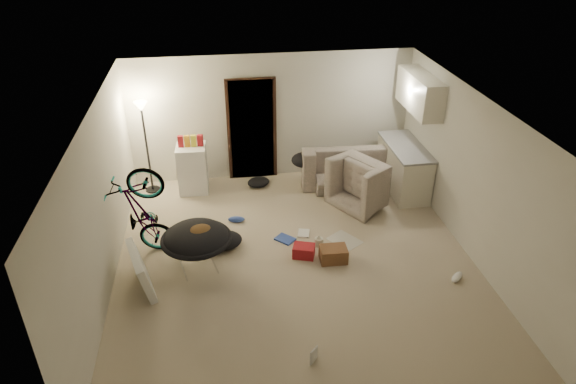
{
  "coord_description": "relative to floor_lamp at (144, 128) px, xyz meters",
  "views": [
    {
      "loc": [
        -1.07,
        -6.41,
        4.9
      ],
      "look_at": [
        -0.03,
        0.6,
        0.9
      ],
      "focal_mm": 32.0,
      "sensor_mm": 36.0,
      "label": 1
    }
  ],
  "objects": [
    {
      "name": "ceiling",
      "position": [
        2.4,
        -2.65,
        1.2
      ],
      "size": [
        5.5,
        6.0,
        0.02
      ],
      "primitive_type": "cube",
      "color": "white",
      "rests_on": "wall_back"
    },
    {
      "name": "snack_box_0",
      "position": [
        0.64,
        -0.1,
        -0.31
      ],
      "size": [
        0.1,
        0.07,
        0.3
      ],
      "primitive_type": "cube",
      "rotation": [
        0.0,
        0.0,
        -0.03
      ],
      "color": "maroon",
      "rests_on": "mini_fridge"
    },
    {
      "name": "counter_top",
      "position": [
        4.83,
        -0.65,
        -0.41
      ],
      "size": [
        0.64,
        1.54,
        0.04
      ],
      "primitive_type": "cube",
      "color": "gray",
      "rests_on": "kitchen_counter"
    },
    {
      "name": "armchair",
      "position": [
        4.05,
        -1.01,
        -0.97
      ],
      "size": [
        1.32,
        1.36,
        0.67
      ],
      "primitive_type": "imported",
      "rotation": [
        0.0,
        0.0,
        2.12
      ],
      "color": "#3B443C",
      "rests_on": "floor"
    },
    {
      "name": "kitchen_counter",
      "position": [
        4.83,
        -0.65,
        -0.87
      ],
      "size": [
        0.6,
        1.5,
        0.88
      ],
      "primitive_type": "cube",
      "color": "beige",
      "rests_on": "floor"
    },
    {
      "name": "floor_lamp",
      "position": [
        0.0,
        0.0,
        0.0
      ],
      "size": [
        0.28,
        0.28,
        1.81
      ],
      "color": "black",
      "rests_on": "floor"
    },
    {
      "name": "mini_fridge",
      "position": [
        0.81,
        -0.1,
        -0.84
      ],
      "size": [
        0.57,
        0.57,
        0.93
      ],
      "primitive_type": "cube",
      "rotation": [
        0.0,
        0.0,
        -0.04
      ],
      "color": "white",
      "rests_on": "floor"
    },
    {
      "name": "snack_box_1",
      "position": [
        0.76,
        -0.1,
        -0.31
      ],
      "size": [
        0.11,
        0.08,
        0.3
      ],
      "primitive_type": "cube",
      "rotation": [
        0.0,
        0.0,
        -0.11
      ],
      "color": "orange",
      "rests_on": "mini_fridge"
    },
    {
      "name": "tv_box",
      "position": [
        0.1,
        -2.94,
        -1.01
      ],
      "size": [
        0.48,
        0.94,
        0.61
      ],
      "primitive_type": "cube",
      "rotation": [
        0.0,
        -0.21,
        0.29
      ],
      "color": "silver",
      "rests_on": "floor"
    },
    {
      "name": "newspaper",
      "position": [
        3.3,
        -2.23,
        -1.3
      ],
      "size": [
        0.61,
        0.64,
        0.01
      ],
      "primitive_type": "cube",
      "rotation": [
        0.0,
        0.0,
        0.6
      ],
      "color": "beige",
      "rests_on": "floor"
    },
    {
      "name": "bicycle",
      "position": [
        0.1,
        -2.13,
        -0.88
      ],
      "size": [
        1.72,
        0.94,
        0.95
      ],
      "primitive_type": "imported",
      "rotation": [
        0.0,
        -0.17,
        1.43
      ],
      "color": "black",
      "rests_on": "floor"
    },
    {
      "name": "wall_right",
      "position": [
        5.16,
        -2.65,
        -0.06
      ],
      "size": [
        0.02,
        6.0,
        2.5
      ],
      "primitive_type": "cube",
      "color": "beige",
      "rests_on": "floor"
    },
    {
      "name": "book_white",
      "position": [
        2.65,
        -1.93,
        -1.3
      ],
      "size": [
        0.25,
        0.29,
        0.02
      ],
      "primitive_type": "cube",
      "rotation": [
        0.0,
        0.0,
        -0.26
      ],
      "color": "silver",
      "rests_on": "floor"
    },
    {
      "name": "shoe_0",
      "position": [
        1.55,
        -1.39,
        -1.25
      ],
      "size": [
        0.31,
        0.15,
        0.11
      ],
      "primitive_type": "ellipsoid",
      "rotation": [
        0.0,
        0.0,
        -0.12
      ],
      "color": "#2F4AAA",
      "rests_on": "floor"
    },
    {
      "name": "book_asset",
      "position": [
        2.24,
        -4.76,
        -1.3
      ],
      "size": [
        0.26,
        0.26,
        0.02
      ],
      "primitive_type": "imported",
      "rotation": [
        0.0,
        0.0,
        0.77
      ],
      "color": "maroon",
      "rests_on": "floor"
    },
    {
      "name": "saucer_chair",
      "position": [
        0.9,
        -2.62,
        -0.86
      ],
      "size": [
        1.06,
        1.06,
        0.75
      ],
      "color": "silver",
      "rests_on": "floor"
    },
    {
      "name": "wall_left",
      "position": [
        -0.36,
        -2.65,
        -0.06
      ],
      "size": [
        0.02,
        6.0,
        2.5
      ],
      "primitive_type": "cube",
      "color": "beige",
      "rests_on": "floor"
    },
    {
      "name": "doorway",
      "position": [
        2.0,
        0.32,
        -0.29
      ],
      "size": [
        0.85,
        0.1,
        2.04
      ],
      "primitive_type": "cube",
      "color": "black",
      "rests_on": "floor"
    },
    {
      "name": "sofa",
      "position": [
        3.94,
        -0.2,
        -1.01
      ],
      "size": [
        2.1,
        0.92,
        0.6
      ],
      "primitive_type": "imported",
      "rotation": [
        0.0,
        0.0,
        3.09
      ],
      "color": "#3B443C",
      "rests_on": "floor"
    },
    {
      "name": "drink_case_a",
      "position": [
        2.98,
        -2.74,
        -1.19
      ],
      "size": [
        0.42,
        0.31,
        0.24
      ],
      "primitive_type": "cube",
      "rotation": [
        0.0,
        0.0,
        -0.03
      ],
      "color": "brown",
      "rests_on": "floor"
    },
    {
      "name": "drink_case_b",
      "position": [
        2.55,
        -2.56,
        -1.21
      ],
      "size": [
        0.4,
        0.34,
        0.19
      ],
      "primitive_type": "cube",
      "rotation": [
        0.0,
        0.0,
        -0.32
      ],
      "color": "maroon",
      "rests_on": "floor"
    },
    {
      "name": "snack_box_2",
      "position": [
        0.88,
        -0.1,
        -0.31
      ],
      "size": [
        0.11,
        0.08,
        0.3
      ],
      "primitive_type": "cube",
      "rotation": [
        0.0,
        0.0,
        -0.08
      ],
      "color": "yellow",
      "rests_on": "mini_fridge"
    },
    {
      "name": "hoodie",
      "position": [
        0.95,
        -2.65,
        -0.65
      ],
      "size": [
        0.61,
        0.57,
        0.22
      ],
      "primitive_type": "ellipsoid",
      "rotation": [
        0.0,
        0.0,
        0.46
      ],
      "color": "#4E341A",
      "rests_on": "saucer_chair"
    },
    {
      "name": "kitchen_uppers",
      "position": [
        4.96,
        -0.65,
        0.64
      ],
      "size": [
        0.38,
        1.4,
        0.65
      ],
      "primitive_type": "cube",
      "color": "beige",
      "rests_on": "wall_right"
    },
    {
      "name": "snack_box_3",
      "position": [
        1.0,
        -0.1,
        -0.31
      ],
      "size": [
        0.12,
        0.1,
        0.3
      ],
      "primitive_type": "cube",
      "rotation": [
        0.0,
        0.0,
        -0.3
      ],
      "color": "maroon",
      "rests_on": "mini_fridge"
    },
    {
      "name": "juicer",
      "position": [
        2.84,
        -2.31,
        -1.22
      ],
      "size": [
        0.14,
        0.14,
        0.2
      ],
      "color": "beige",
      "rests_on": "floor"
    },
    {
      "name": "wall_front",
      "position": [
        2.4,
        -5.66,
        -0.06
      ],
      "size": [
        5.5,
        0.02,
        2.5
      ],
      "primitive_type": "cube",
      "color": "beige",
      "rests_on": "floor"
    },
    {
      "name": "book_blue",
      "position": [
        2.32,
        -2.07,
        -1.29
      ],
      "size": [
        0.38,
        0.38,
        0.03
      ],
      "primitive_type": "cube",
      "rotation": [
        0.0,
        0.0,
        0.79
      ],
      "color": "#2F4AAA",
      "rests_on": "floor"
    },
    {
      "name": "sofa_drape",
      "position": [
        2.99,
        -0.2,
        -0.77
      ],
      "size": [
        0.58,
        0.48,
        0.28
      ],
      "primitive_type": "ellipsoid",
      "rotation": [
        0.0,
        0.0,
        -0.04
      ],
      "color": "black",
      "rests_on": "sofa"
    },
    {
      "name": "shoe_4",
      "position": [
        4.7,
        -3.48,
        -1.25
      ],
      "size": [
        0.29,
        0.28,
        0.11
      ],
      "primitive_type": "ellipsoid",
      "rotation": [
        0.0,
        0.0,
        0.72
      ],
      "color": "white",
      "rests_on": "floor"
    },
    {
      "name": "door_trim",
      "position": [
        2.0,
        0.29,
        -0.29
      ],
      "size": [
        0.97,
        0.04,
        2.1
      ],
      "primitive_type": "cube",
      "color": "black",
      "rests_on": "floor"
    },
    {
      "name": "wall_back",
      "position": [
        2.4,
        0.36,
        -0.06
      ],
      "size": [
        5.5,
        0.02,
        2.5
      ],
      "primitive_type": "cube",
      "color": "beige",
      "rests_on": "floor"
    },
    {
      "name": "clothes_lump_a",
      "position": [
        1.29,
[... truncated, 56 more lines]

